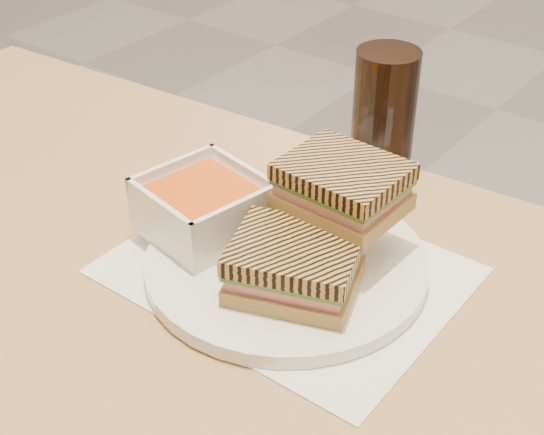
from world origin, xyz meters
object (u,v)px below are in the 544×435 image
Objects in this scene: main_table at (152,345)px; cola_glass at (384,115)px; soup_bowl at (204,209)px; panini_lower at (295,266)px; plate at (286,263)px.

cola_glass is at bearing 72.60° from main_table.
soup_bowl is at bearing -107.29° from cola_glass.
panini_lower is 0.90× the size of cola_glass.
main_table is 4.18× the size of plate.
main_table is 7.56× the size of cola_glass.
plate is 0.11m from soup_bowl.
main_table is at bearing -145.03° from plate.
soup_bowl is at bearing 171.04° from panini_lower.
soup_bowl reaches higher than panini_lower.
plate is 0.24m from cola_glass.
panini_lower is (0.16, 0.05, 0.16)m from main_table.
main_table is 0.18m from soup_bowl.
plate is 2.15× the size of soup_bowl.
plate is 0.06m from panini_lower.
soup_bowl is 0.26m from cola_glass.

